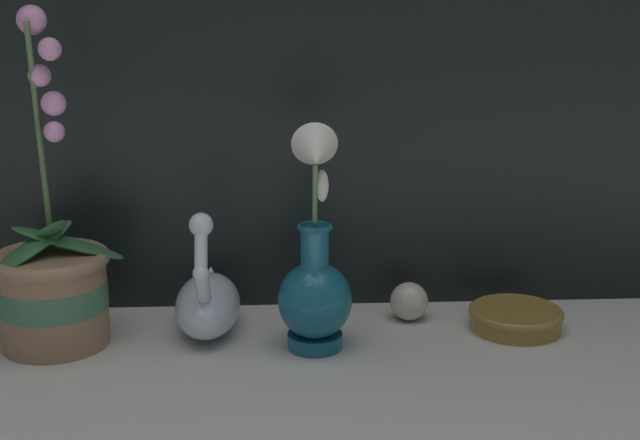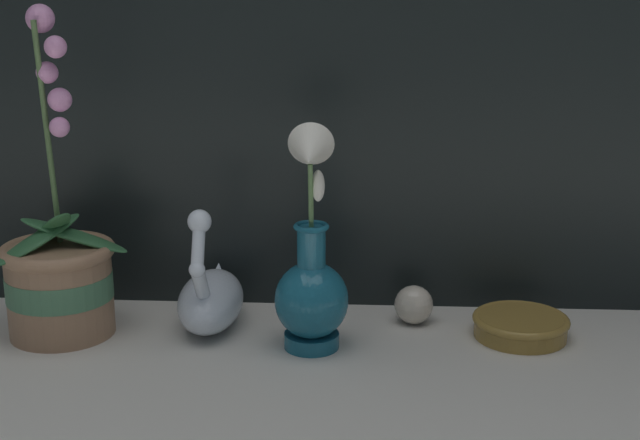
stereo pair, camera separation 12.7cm
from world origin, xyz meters
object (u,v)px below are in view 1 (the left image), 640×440
object	(u,v)px
orchid_potted_plant	(52,283)
amber_dish	(516,317)
blue_vase	(315,280)
swan_figurine	(208,301)
glass_sphere	(409,301)

from	to	relation	value
orchid_potted_plant	amber_dish	xyz separation A→B (m)	(0.68, 0.02, -0.07)
blue_vase	amber_dish	xyz separation A→B (m)	(0.30, 0.06, -0.08)
swan_figurine	glass_sphere	bearing A→B (deg)	6.08
swan_figurine	glass_sphere	distance (m)	0.31
glass_sphere	amber_dish	world-z (taller)	glass_sphere
swan_figurine	amber_dish	distance (m)	0.46
blue_vase	amber_dish	world-z (taller)	blue_vase
amber_dish	swan_figurine	bearing A→B (deg)	178.34
blue_vase	glass_sphere	xyz separation A→B (m)	(0.15, 0.10, -0.07)
amber_dish	blue_vase	bearing A→B (deg)	-169.28
blue_vase	orchid_potted_plant	bearing A→B (deg)	174.57
orchid_potted_plant	blue_vase	bearing A→B (deg)	-5.43
glass_sphere	amber_dish	xyz separation A→B (m)	(0.15, -0.05, -0.01)
orchid_potted_plant	glass_sphere	size ratio (longest dim) A/B	8.05
swan_figurine	blue_vase	xyz separation A→B (m)	(0.16, -0.07, 0.05)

